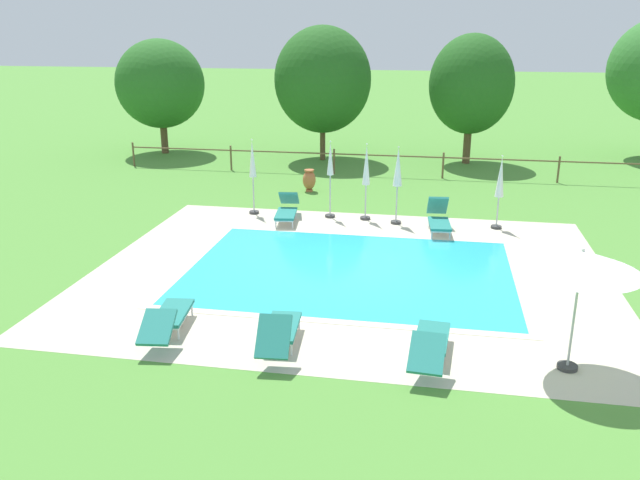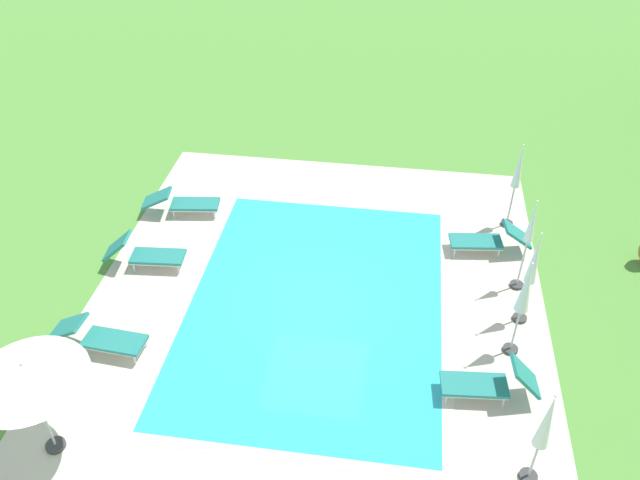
{
  "view_description": "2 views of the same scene",
  "coord_description": "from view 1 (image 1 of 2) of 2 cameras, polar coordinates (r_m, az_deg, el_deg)",
  "views": [
    {
      "loc": [
        1.96,
        -14.99,
        5.81
      ],
      "look_at": [
        -0.85,
        0.5,
        0.6
      ],
      "focal_mm": 36.17,
      "sensor_mm": 36.0,
      "label": 1
    },
    {
      "loc": [
        10.8,
        1.67,
        10.2
      ],
      "look_at": [
        -1.65,
        -0.14,
        0.58
      ],
      "focal_mm": 36.12,
      "sensor_mm": 36.0,
      "label": 2
    }
  ],
  "objects": [
    {
      "name": "sun_lounger_north_mid",
      "position": [
        12.28,
        -3.58,
        -7.96
      ],
      "size": [
        0.76,
        2.0,
        0.9
      ],
      "color": "#237A70",
      "rests_on": "ground"
    },
    {
      "name": "sun_lounger_south_near_corner",
      "position": [
        20.27,
        -2.95,
        2.72
      ],
      "size": [
        0.84,
        2.06,
        0.84
      ],
      "color": "#237A70",
      "rests_on": "ground"
    },
    {
      "name": "sun_lounger_north_far",
      "position": [
        19.5,
        10.48,
        1.86
      ],
      "size": [
        0.76,
        1.93,
        0.96
      ],
      "color": "#237A70",
      "rests_on": "ground"
    },
    {
      "name": "pool_deck_paving",
      "position": [
        16.2,
        2.66,
        -2.72
      ],
      "size": [
        12.7,
        10.47,
        0.01
      ],
      "primitive_type": "cube",
      "color": "beige",
      "rests_on": "ground"
    },
    {
      "name": "tree_west_mid",
      "position": [
        29.49,
        0.24,
        13.98
      ],
      "size": [
        4.31,
        4.31,
        5.93
      ],
      "color": "brown",
      "rests_on": "ground"
    },
    {
      "name": "sun_lounger_north_end",
      "position": [
        13.18,
        -13.28,
        -6.68
      ],
      "size": [
        0.86,
        2.13,
        0.71
      ],
      "color": "#237A70",
      "rests_on": "ground"
    },
    {
      "name": "patio_umbrella_closed_row_west",
      "position": [
        20.17,
        4.12,
        6.13
      ],
      "size": [
        0.32,
        0.32,
        2.43
      ],
      "color": "#383838",
      "rests_on": "ground"
    },
    {
      "name": "terracotta_urn_near_fence",
      "position": [
        23.94,
        -0.96,
        5.34
      ],
      "size": [
        0.48,
        0.48,
        0.83
      ],
      "color": "#B7663D",
      "rests_on": "ground"
    },
    {
      "name": "perimeter_fence",
      "position": [
        26.56,
        6.03,
        7.14
      ],
      "size": [
        22.3,
        0.08,
        1.05
      ],
      "color": "brown",
      "rests_on": "ground"
    },
    {
      "name": "patio_umbrella_closed_row_mid_east",
      "position": [
        20.89,
        -5.98,
        6.55
      ],
      "size": [
        0.32,
        0.32,
        2.45
      ],
      "color": "#383838",
      "rests_on": "ground"
    },
    {
      "name": "patio_umbrella_closed_row_centre",
      "position": [
        19.79,
        6.9,
        5.98
      ],
      "size": [
        0.32,
        0.32,
        2.42
      ],
      "color": "#383838",
      "rests_on": "ground"
    },
    {
      "name": "sun_lounger_north_near_steps",
      "position": [
        12.04,
        9.74,
        -8.92
      ],
      "size": [
        0.75,
        2.09,
        0.75
      ],
      "color": "#237A70",
      "rests_on": "ground"
    },
    {
      "name": "patio_umbrella_closed_row_east",
      "position": [
        20.36,
        0.91,
        6.33
      ],
      "size": [
        0.32,
        0.32,
        2.47
      ],
      "color": "#383838",
      "rests_on": "ground"
    },
    {
      "name": "swimming_pool_water",
      "position": [
        16.2,
        2.66,
        -2.71
      ],
      "size": [
        7.98,
        5.75,
        0.01
      ],
      "primitive_type": "cube",
      "color": "#2DB7C6",
      "rests_on": "ground"
    },
    {
      "name": "tree_far_west",
      "position": [
        29.46,
        13.24,
        13.25
      ],
      "size": [
        3.65,
        3.65,
        5.6
      ],
      "color": "brown",
      "rests_on": "ground"
    },
    {
      "name": "pool_coping_rim",
      "position": [
        16.2,
        2.66,
        -2.7
      ],
      "size": [
        8.46,
        6.23,
        0.01
      ],
      "color": "beige",
      "rests_on": "ground"
    },
    {
      "name": "patio_umbrella_closed_row_mid_west",
      "position": [
        19.94,
        15.65,
        4.97
      ],
      "size": [
        0.32,
        0.32,
        2.25
      ],
      "color": "#383838",
      "rests_on": "ground"
    },
    {
      "name": "ground_plane",
      "position": [
        16.2,
        2.66,
        -2.73
      ],
      "size": [
        160.0,
        160.0,
        0.0
      ],
      "primitive_type": "plane",
      "color": "#518E38"
    },
    {
      "name": "patio_umbrella_open_foreground",
      "position": [
        11.75,
        22.13,
        -1.79
      ],
      "size": [
        2.01,
        2.01,
        2.29
      ],
      "color": "#383838",
      "rests_on": "ground"
    },
    {
      "name": "tree_centre",
      "position": [
        32.06,
        -13.95,
        13.25
      ],
      "size": [
        4.13,
        4.13,
        5.34
      ],
      "color": "brown",
      "rests_on": "ground"
    }
  ]
}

